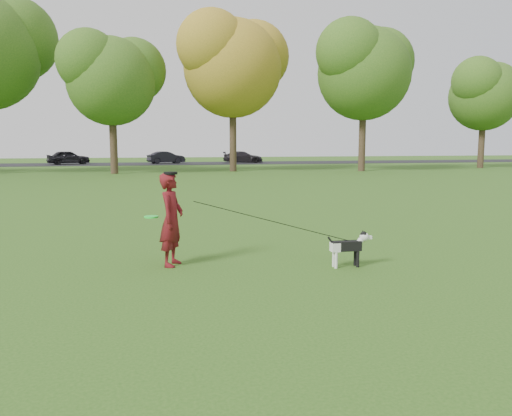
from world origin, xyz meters
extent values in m
plane|color=#285116|center=(0.00, 0.00, 0.00)|extent=(120.00, 120.00, 0.00)
cube|color=black|center=(0.00, 40.00, 0.01)|extent=(120.00, 7.00, 0.02)
imported|color=#5C0D1B|center=(-1.36, 0.04, 0.78)|extent=(0.56, 0.67, 1.55)
cube|color=black|center=(1.44, -0.66, 0.35)|extent=(0.50, 0.15, 0.16)
cube|color=silver|center=(1.25, -0.66, 0.34)|extent=(0.14, 0.16, 0.15)
cylinder|color=silver|center=(1.25, -0.72, 0.14)|extent=(0.05, 0.05, 0.27)
cylinder|color=silver|center=(1.25, -0.61, 0.14)|extent=(0.05, 0.05, 0.27)
cylinder|color=black|center=(1.62, -0.72, 0.14)|extent=(0.05, 0.05, 0.27)
cylinder|color=black|center=(1.62, -0.61, 0.14)|extent=(0.05, 0.05, 0.27)
cylinder|color=silver|center=(1.66, -0.66, 0.39)|extent=(0.16, 0.10, 0.18)
sphere|color=silver|center=(1.75, -0.66, 0.49)|extent=(0.15, 0.15, 0.15)
sphere|color=black|center=(1.74, -0.66, 0.53)|extent=(0.12, 0.12, 0.12)
cube|color=silver|center=(1.83, -0.66, 0.48)|extent=(0.10, 0.06, 0.05)
sphere|color=black|center=(1.89, -0.66, 0.48)|extent=(0.03, 0.03, 0.03)
cone|color=black|center=(1.74, -0.70, 0.57)|extent=(0.05, 0.05, 0.06)
cone|color=black|center=(1.74, -0.62, 0.57)|extent=(0.05, 0.05, 0.06)
cylinder|color=black|center=(1.20, -0.66, 0.41)|extent=(0.17, 0.03, 0.23)
cylinder|color=black|center=(1.61, -0.66, 0.40)|extent=(0.11, 0.11, 0.02)
imported|color=black|center=(-9.02, 40.00, 0.65)|extent=(4.00, 2.61, 1.27)
imported|color=black|center=(-0.24, 40.00, 0.59)|extent=(3.67, 2.21, 1.14)
imported|color=black|center=(7.17, 40.00, 0.58)|extent=(4.09, 2.17, 1.13)
cylinder|color=#1FF839|center=(-1.69, 0.01, 0.84)|extent=(0.23, 0.23, 0.02)
cylinder|color=black|center=(-1.36, 0.04, 1.54)|extent=(0.23, 0.23, 0.04)
cylinder|color=#38281C|center=(-4.00, 25.50, 2.10)|extent=(0.48, 0.48, 4.20)
sphere|color=#426B1E|center=(-4.00, 25.50, 6.44)|extent=(5.60, 5.60, 5.60)
cylinder|color=#38281C|center=(4.00, 26.50, 2.52)|extent=(0.48, 0.48, 5.04)
sphere|color=#A58426|center=(4.00, 26.50, 7.73)|extent=(6.72, 6.72, 6.72)
cylinder|color=#38281C|center=(13.00, 25.00, 2.42)|extent=(0.48, 0.48, 4.83)
sphere|color=#426B1E|center=(13.00, 25.00, 7.41)|extent=(6.44, 6.44, 6.44)
cylinder|color=#38281C|center=(24.00, 27.00, 1.99)|extent=(0.48, 0.48, 3.99)
sphere|color=#426B1E|center=(24.00, 27.00, 6.12)|extent=(5.32, 5.32, 5.32)
camera|label=1|loc=(-1.67, -8.23, 2.05)|focal=35.00mm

